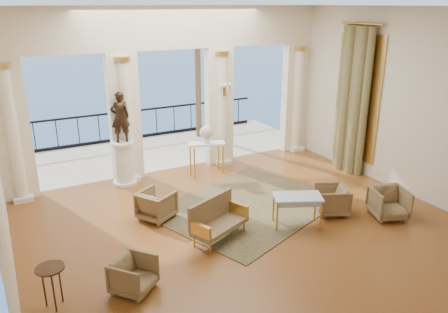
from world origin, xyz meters
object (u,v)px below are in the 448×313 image
armchair_a (133,273)px  statue (120,117)px  armchair_d (157,203)px  settee (216,219)px  side_table (50,273)px  armchair_b (389,202)px  game_table (297,199)px  console_table (207,148)px  armchair_c (332,199)px  pedestal (124,164)px

armchair_a → statue: bearing=35.5°
armchair_d → settee: size_ratio=0.52×
side_table → settee: bearing=12.6°
armchair_b → game_table: bearing=-176.9°
settee → console_table: console_table is taller
statue → armchair_a: bearing=78.4°
armchair_b → console_table: bearing=140.5°
armchair_c → statue: 5.57m
statue → side_table: (-2.39, -4.39, -1.21)m
armchair_d → side_table: bearing=99.1°
armchair_d → console_table: bearing=-80.6°
console_table → armchair_c: bearing=-47.6°
settee → console_table: (1.35, 3.23, 0.36)m
armchair_b → console_table: size_ratio=0.72×
statue → armchair_b: bearing=137.6°
settee → pedestal: pedestal is taller
armchair_d → armchair_a: bearing=120.4°
armchair_c → armchair_d: armchair_d is taller
armchair_c → game_table: armchair_c is taller
armchair_d → game_table: 3.09m
settee → side_table: settee is taller
settee → side_table: 3.34m
armchair_a → pedestal: size_ratio=0.56×
game_table → statue: bearing=147.5°
statue → console_table: bearing=171.5°
game_table → console_table: (-0.40, 3.59, 0.15)m
armchair_b → console_table: (-2.45, 4.23, 0.39)m
game_table → armchair_c: bearing=30.4°
armchair_a → armchair_b: size_ratio=0.86×
settee → side_table: bearing=169.8°
armchair_a → settee: bearing=-15.9°
armchair_b → settee: size_ratio=0.55×
armchair_a → game_table: game_table is taller
armchair_b → console_table: console_table is taller
game_table → statue: (-2.61, 4.02, 1.20)m
statue → console_table: (2.21, -0.43, -1.05)m
armchair_a → game_table: (3.76, 0.55, 0.30)m
pedestal → statue: size_ratio=0.89×
pedestal → side_table: (-2.39, -4.39, 0.06)m
console_table → armchair_a: bearing=-109.6°
console_table → side_table: size_ratio=1.46×
armchair_d → pedestal: 2.29m
pedestal → armchair_d: bearing=-88.2°
armchair_b → pedestal: (-4.66, 4.66, 0.18)m
settee → armchair_a: bearing=-178.4°
settee → console_table: bearing=44.5°
settee → statue: size_ratio=1.06×
armchair_b → game_table: (-2.06, 0.64, 0.25)m
armchair_c → statue: bearing=-110.6°
armchair_d → statue: statue is taller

